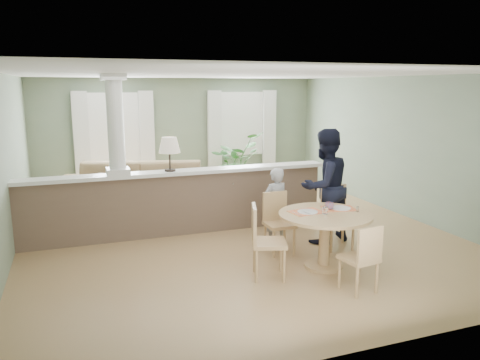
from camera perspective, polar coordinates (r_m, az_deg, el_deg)
name	(u,v)px	position (r m, az deg, el deg)	size (l,w,h in m)	color
ground	(233,231)	(8.28, -0.83, -6.27)	(8.00, 8.00, 0.00)	tan
room_shell	(220,125)	(8.50, -2.44, 6.67)	(7.02, 8.02, 2.71)	gray
pony_wall	(175,194)	(8.02, -7.98, -1.72)	(5.32, 0.38, 2.70)	brown
sofa	(139,187)	(9.75, -12.25, -0.90)	(3.27, 1.28, 0.96)	olive
houseplant	(236,161)	(11.40, -0.46, 2.28)	(1.27, 1.10, 1.41)	#2D5E25
dining_table	(325,224)	(6.64, 10.31, -5.35)	(1.29, 1.29, 0.88)	tan
chair_far_boy	(278,219)	(7.20, 4.61, -4.81)	(0.42, 0.42, 0.92)	tan
chair_far_man	(336,213)	(7.55, 11.63, -4.00)	(0.49, 0.49, 0.98)	tan
chair_near	(363,256)	(5.96, 14.76, -8.93)	(0.45, 0.45, 0.87)	tan
chair_side	(263,238)	(6.21, 2.86, -7.10)	(0.56, 0.56, 0.98)	tan
child_person	(275,206)	(7.53, 4.32, -3.17)	(0.45, 0.30, 1.24)	#95959A
man_person	(325,186)	(7.64, 10.27, -0.76)	(0.90, 0.70, 1.86)	black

